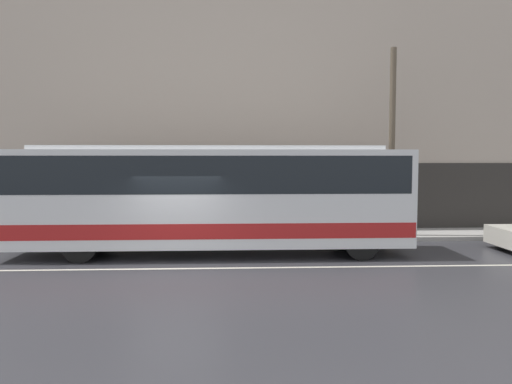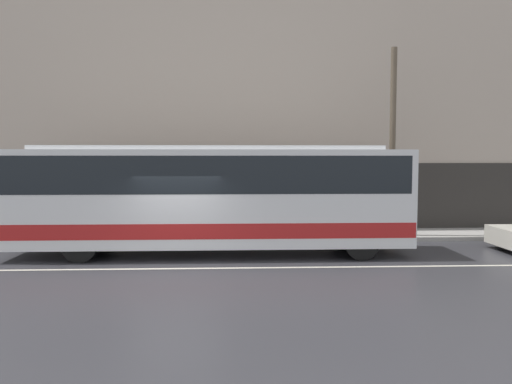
# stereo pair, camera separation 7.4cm
# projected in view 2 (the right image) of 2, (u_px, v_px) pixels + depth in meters

# --- Properties ---
(ground_plane) EXTENTS (60.00, 60.00, 0.00)m
(ground_plane) POSITION_uv_depth(u_px,v_px,m) (174.00, 269.00, 13.61)
(ground_plane) COLOR #333338
(sidewalk) EXTENTS (60.00, 2.36, 0.15)m
(sidewalk) POSITION_uv_depth(u_px,v_px,m) (191.00, 236.00, 18.77)
(sidewalk) COLOR #A09E99
(sidewalk) RESTS_ON ground_plane
(building_facade) EXTENTS (60.00, 0.35, 13.04)m
(building_facade) POSITION_uv_depth(u_px,v_px,m) (192.00, 74.00, 19.65)
(building_facade) COLOR #B7A899
(building_facade) RESTS_ON ground_plane
(lane_stripe) EXTENTS (54.00, 0.14, 0.01)m
(lane_stripe) POSITION_uv_depth(u_px,v_px,m) (174.00, 269.00, 13.61)
(lane_stripe) COLOR beige
(lane_stripe) RESTS_ON ground_plane
(transit_bus) EXTENTS (12.24, 2.49, 3.39)m
(transit_bus) POSITION_uv_depth(u_px,v_px,m) (210.00, 194.00, 15.52)
(transit_bus) COLOR white
(transit_bus) RESTS_ON ground_plane
(utility_pole_near) EXTENTS (0.22, 0.22, 6.86)m
(utility_pole_near) POSITION_uv_depth(u_px,v_px,m) (392.00, 142.00, 18.27)
(utility_pole_near) COLOR brown
(utility_pole_near) RESTS_ON sidewalk
(pedestrian_waiting) EXTENTS (0.36, 0.36, 1.58)m
(pedestrian_waiting) POSITION_uv_depth(u_px,v_px,m) (93.00, 214.00, 18.79)
(pedestrian_waiting) COLOR #333338
(pedestrian_waiting) RESTS_ON sidewalk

